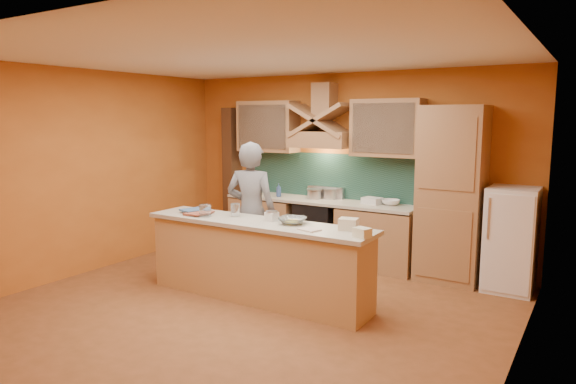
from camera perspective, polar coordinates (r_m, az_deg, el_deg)
The scene contains 36 objects.
floor at distance 6.00m, azimuth -4.26°, elevation -12.71°, with size 5.50×5.00×0.01m, color brown.
ceiling at distance 5.64m, azimuth -4.58°, elevation 14.91°, with size 5.50×5.00×0.01m, color white.
wall_back at distance 7.80m, azimuth 6.48°, elevation 2.75°, with size 5.50×0.02×2.80m, color #BC6524.
wall_front at distance 3.94m, azimuth -26.36°, elevation -3.55°, with size 5.50×0.02×2.80m, color #BC6524.
wall_left at distance 7.59m, azimuth -21.45°, elevation 2.08°, with size 0.02×5.00×2.80m, color #BC6524.
wall_right at distance 4.62m, azimuth 24.39°, elevation -1.80°, with size 0.02×5.00×2.80m, color #BC6524.
base_cabinet_left at distance 8.30m, azimuth -2.37°, elevation -3.64°, with size 1.10×0.60×0.86m, color #A4744B.
base_cabinet_right at distance 7.43m, azimuth 9.92°, elevation -5.19°, with size 1.10×0.60×0.86m, color #A4744B.
counter_top at distance 7.73m, azimuth 3.46°, elevation -1.00°, with size 3.00×0.62×0.04m, color #B7AE9B.
stove at distance 7.81m, azimuth 3.43°, elevation -4.26°, with size 0.60×0.58×0.90m, color black.
backsplash at distance 7.93m, azimuth 4.45°, elevation 1.78°, with size 3.00×0.03×0.70m, color #1A3A32.
range_hood at distance 7.68m, azimuth 3.69°, elevation 5.85°, with size 0.92×0.50×0.24m, color #A4744B.
hood_chimney at distance 7.76m, azimuth 4.09°, elevation 10.15°, with size 0.30×0.30×0.50m, color #A4744B.
upper_cabinet_left at distance 8.25m, azimuth -2.24°, elevation 7.28°, with size 1.00×0.35×0.80m, color #A4744B.
upper_cabinet_right at distance 7.33m, azimuth 10.96°, elevation 7.00°, with size 1.00×0.35×0.80m, color #A4744B.
pantry_column at distance 6.99m, azimuth 17.69°, elevation -0.30°, with size 0.80×0.60×2.30m, color #A4744B.
fridge at distance 6.95m, azimuth 23.53°, elevation -4.86°, with size 0.58×0.60×1.30m, color white.
trim_column_left at distance 8.77m, azimuth -6.19°, elevation 1.73°, with size 0.20×0.30×2.30m, color #472816.
island_body at distance 6.14m, azimuth -3.41°, elevation -7.86°, with size 2.80×0.55×0.88m, color tan.
island_top at distance 6.03m, azimuth -3.45°, elevation -3.47°, with size 2.90×0.62×0.05m, color #B7AE9B.
person at distance 6.69m, azimuth -4.09°, elevation -2.29°, with size 0.67×0.44×1.84m, color slate.
pot_large at distance 7.81m, azimuth 2.99°, elevation -0.36°, with size 0.22×0.22×0.14m, color #B4B5BC.
pot_small at distance 7.79m, azimuth 4.66°, elevation -0.36°, with size 0.20×0.20×0.15m, color #B8B9C0.
soap_bottle_a at distance 8.33m, azimuth -3.58°, elevation 0.54°, with size 0.09×0.10×0.21m, color silver.
soap_bottle_b at distance 7.97m, azimuth -1.04°, elevation 0.22°, with size 0.08×0.08×0.21m, color navy.
bowl_back at distance 7.37m, azimuth 11.35°, elevation -1.14°, with size 0.25×0.25×0.08m, color silver.
dish_rack at distance 7.42m, azimuth 9.34°, elevation -0.97°, with size 0.26×0.20×0.09m, color silver.
book_lower at distance 6.59m, azimuth -10.68°, elevation -2.23°, with size 0.25×0.33×0.03m, color #A6513B.
book_upper at distance 6.75m, azimuth -10.88°, elevation -1.82°, with size 0.23×0.32×0.02m, color #3E5E88.
jar_large at distance 6.35m, azimuth -9.19°, elevation -2.06°, with size 0.15×0.15×0.15m, color silver.
jar_small at distance 6.32m, azimuth -5.87°, elevation -2.00°, with size 0.11×0.11×0.16m, color white.
kitchen_scale at distance 6.01m, azimuth -1.82°, elevation -2.74°, with size 0.13×0.13×0.10m, color silver.
mixing_bowl at distance 5.85m, azimuth 0.51°, elevation -3.19°, with size 0.31×0.31×0.08m, color white.
cloth at distance 5.54m, azimuth 2.39°, elevation -4.18°, with size 0.22×0.17×0.01m, color beige.
grocery_bag_a at distance 5.56m, azimuth 6.74°, elevation -3.57°, with size 0.20×0.16×0.13m, color beige.
grocery_bag_b at distance 5.25m, azimuth 8.25°, elevation -4.49°, with size 0.16×0.13×0.10m, color beige.
Camera 1 is at (3.30, -4.52, 2.15)m, focal length 32.00 mm.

